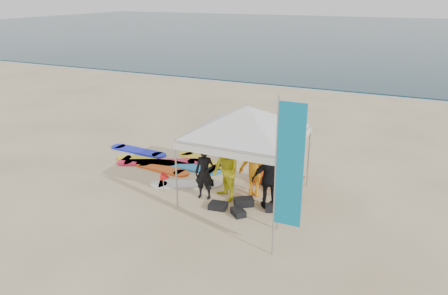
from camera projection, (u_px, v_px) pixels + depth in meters
ground at (193, 219)px, 12.01m from camera, size 120.00×120.00×0.00m
ocean at (392, 34)px, 63.21m from camera, size 160.00×84.00×0.08m
shoreline_foam at (332, 90)px, 27.54m from camera, size 160.00×1.20×0.01m
person_black_a at (205, 173)px, 12.97m from camera, size 0.64×0.47×1.62m
person_yellow at (226, 171)px, 12.83m from camera, size 1.14×1.10×1.85m
person_orange_a at (256, 167)px, 13.13m from camera, size 1.24×0.80×1.82m
person_black_b at (270, 179)px, 12.38m from camera, size 1.11×0.89×1.77m
person_orange_b at (263, 156)px, 13.96m from camera, size 0.97×0.68×1.88m
person_seated at (297, 183)px, 13.02m from camera, size 0.36×0.96×1.02m
canopy_tent at (247, 106)px, 12.43m from camera, size 4.28×4.28×3.23m
feather_flag at (288, 168)px, 9.52m from camera, size 0.65×0.04×3.86m
marker_pennant at (166, 177)px, 13.47m from camera, size 0.28×0.28×0.64m
gear_pile at (240, 206)px, 12.52m from camera, size 1.95×1.19×0.22m
surfboard_spread at (168, 164)px, 15.71m from camera, size 5.18×3.34×0.07m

